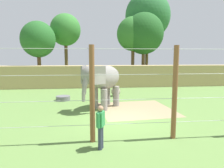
{
  "coord_description": "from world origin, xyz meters",
  "views": [
    {
      "loc": [
        -1.75,
        -10.84,
        3.48
      ],
      "look_at": [
        -0.12,
        4.34,
        1.4
      ],
      "focal_mm": 33.03,
      "sensor_mm": 36.0,
      "label": 1
    }
  ],
  "objects_px": {
    "enrichment_ball": "(116,92)",
    "zookeeper": "(101,125)",
    "water_tub": "(63,98)",
    "elephant": "(103,80)"
  },
  "relations": [
    {
      "from": "enrichment_ball",
      "to": "zookeeper",
      "type": "distance_m",
      "value": 10.36
    },
    {
      "from": "enrichment_ball",
      "to": "water_tub",
      "type": "xyz_separation_m",
      "value": [
        -4.36,
        -1.29,
        -0.22
      ]
    },
    {
      "from": "elephant",
      "to": "enrichment_ball",
      "type": "bearing_deg",
      "value": 71.44
    },
    {
      "from": "zookeeper",
      "to": "water_tub",
      "type": "height_order",
      "value": "zookeeper"
    },
    {
      "from": "enrichment_ball",
      "to": "water_tub",
      "type": "relative_size",
      "value": 0.73
    },
    {
      "from": "elephant",
      "to": "water_tub",
      "type": "relative_size",
      "value": 3.09
    },
    {
      "from": "elephant",
      "to": "water_tub",
      "type": "bearing_deg",
      "value": 137.22
    },
    {
      "from": "zookeeper",
      "to": "elephant",
      "type": "bearing_deg",
      "value": 85.51
    },
    {
      "from": "enrichment_ball",
      "to": "water_tub",
      "type": "height_order",
      "value": "enrichment_ball"
    },
    {
      "from": "elephant",
      "to": "enrichment_ball",
      "type": "height_order",
      "value": "elephant"
    }
  ]
}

